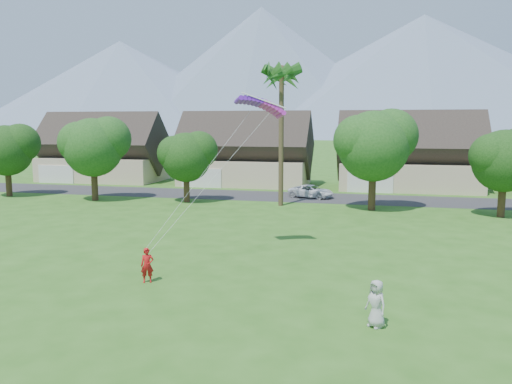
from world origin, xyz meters
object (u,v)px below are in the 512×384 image
(parked_car, at_px, (311,191))
(parafoil_kite, at_px, (261,103))
(watcher, at_px, (376,304))
(kite_flyer, at_px, (147,265))

(parked_car, bearing_deg, parafoil_kite, -163.93)
(watcher, height_order, parafoil_kite, parafoil_kite)
(parafoil_kite, bearing_deg, parked_car, 62.21)
(watcher, bearing_deg, kite_flyer, -153.42)
(kite_flyer, bearing_deg, parked_car, 57.59)
(kite_flyer, xyz_separation_m, parked_car, (4.26, 28.49, -0.20))
(kite_flyer, xyz_separation_m, parafoil_kite, (3.91, 6.90, 7.67))
(kite_flyer, distance_m, watcher, 10.76)
(kite_flyer, relative_size, parked_car, 0.36)
(parked_car, bearing_deg, watcher, -151.96)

